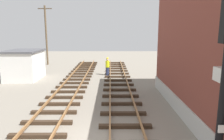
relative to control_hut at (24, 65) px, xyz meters
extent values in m
cube|color=#38281C|center=(8.79, -10.34, -1.30)|extent=(2.50, 0.24, 0.18)
cube|color=#38281C|center=(8.79, -8.78, -1.30)|extent=(2.50, 0.24, 0.18)
cube|color=#38281C|center=(8.79, -7.22, -1.30)|extent=(2.50, 0.24, 0.18)
cube|color=#38281C|center=(8.79, -5.67, -1.30)|extent=(2.50, 0.24, 0.18)
cube|color=#38281C|center=(8.79, -4.11, -1.30)|extent=(2.50, 0.24, 0.18)
cube|color=#38281C|center=(8.79, -2.55, -1.30)|extent=(2.50, 0.24, 0.18)
cube|color=#38281C|center=(8.79, -0.99, -1.30)|extent=(2.50, 0.24, 0.18)
cube|color=#38281C|center=(8.79, 0.57, -1.30)|extent=(2.50, 0.24, 0.18)
cube|color=#38281C|center=(8.79, 2.13, -1.30)|extent=(2.50, 0.24, 0.18)
cube|color=#38281C|center=(8.79, 3.68, -1.30)|extent=(2.50, 0.24, 0.18)
cube|color=#38281C|center=(8.79, 5.24, -1.30)|extent=(2.50, 0.24, 0.18)
cube|color=#38281C|center=(8.79, 6.80, -1.30)|extent=(2.50, 0.24, 0.18)
cube|color=#38281C|center=(8.79, 8.36, -1.30)|extent=(2.50, 0.24, 0.18)
cube|color=#38281C|center=(8.79, 9.92, -1.30)|extent=(2.50, 0.24, 0.18)
cube|color=olive|center=(8.07, -11.90, -1.14)|extent=(0.08, 45.19, 0.14)
cube|color=olive|center=(9.51, -11.90, -1.14)|extent=(0.08, 45.19, 0.14)
cube|color=#38281C|center=(4.97, -11.24, -1.30)|extent=(2.50, 0.24, 0.18)
cube|color=#38281C|center=(4.97, -9.91, -1.30)|extent=(2.50, 0.24, 0.18)
cube|color=#38281C|center=(4.97, -8.58, -1.30)|extent=(2.50, 0.24, 0.18)
cube|color=#38281C|center=(4.97, -7.25, -1.30)|extent=(2.50, 0.24, 0.18)
cube|color=#38281C|center=(4.97, -5.92, -1.30)|extent=(2.50, 0.24, 0.18)
cube|color=#38281C|center=(4.97, -4.59, -1.30)|extent=(2.50, 0.24, 0.18)
cube|color=#38281C|center=(4.97, -3.26, -1.30)|extent=(2.50, 0.24, 0.18)
cube|color=#38281C|center=(4.97, -1.93, -1.30)|extent=(2.50, 0.24, 0.18)
cube|color=#38281C|center=(4.97, -0.60, -1.30)|extent=(2.50, 0.24, 0.18)
cube|color=#38281C|center=(4.97, 0.73, -1.30)|extent=(2.50, 0.24, 0.18)
cube|color=#38281C|center=(4.97, 2.06, -1.30)|extent=(2.50, 0.24, 0.18)
cube|color=#38281C|center=(4.97, 3.39, -1.30)|extent=(2.50, 0.24, 0.18)
cube|color=#38281C|center=(4.97, 4.72, -1.30)|extent=(2.50, 0.24, 0.18)
cube|color=#38281C|center=(4.97, 6.04, -1.30)|extent=(2.50, 0.24, 0.18)
cube|color=#38281C|center=(4.97, 7.37, -1.30)|extent=(2.50, 0.24, 0.18)
cube|color=#38281C|center=(4.97, 8.70, -1.30)|extent=(2.50, 0.24, 0.18)
cube|color=#38281C|center=(4.97, 10.03, -1.30)|extent=(2.50, 0.24, 0.18)
cube|color=olive|center=(4.25, -11.90, -1.14)|extent=(0.08, 45.19, 0.14)
cube|color=olive|center=(5.69, -11.90, -1.14)|extent=(0.08, 45.19, 0.14)
cylinder|color=black|center=(10.64, -15.05, 0.73)|extent=(0.18, 0.18, 4.24)
cube|color=white|center=(10.64, -15.19, 0.94)|extent=(0.24, 0.03, 0.18)
cube|color=#B2B2AD|center=(11.81, -10.84, -0.94)|extent=(0.08, 15.99, 0.90)
cube|color=silver|center=(11.62, -13.24, 1.78)|extent=(0.44, 0.60, 0.44)
cube|color=silver|center=(0.01, 0.00, -0.09)|extent=(2.80, 3.60, 2.60)
cube|color=#4C4C51|center=(0.01, 0.00, 1.29)|extent=(3.00, 3.80, 0.16)
cube|color=brown|center=(-1.41, 0.00, -0.39)|extent=(0.06, 0.90, 2.00)
cylinder|color=black|center=(-2.79, 2.34, -1.07)|extent=(0.64, 0.24, 0.64)
cylinder|color=brown|center=(-0.43, 8.80, 2.50)|extent=(0.24, 0.24, 7.77)
cube|color=#4C3D2D|center=(-0.43, 8.80, 5.99)|extent=(1.80, 0.12, 0.12)
cylinder|color=#262D4C|center=(7.79, 1.70, -0.96)|extent=(0.32, 0.32, 0.85)
cylinder|color=yellow|center=(7.79, 1.70, -0.21)|extent=(0.40, 0.40, 0.65)
sphere|color=tan|center=(7.79, 1.70, 0.23)|extent=(0.24, 0.24, 0.24)
sphere|color=yellow|center=(7.79, 1.70, 0.37)|extent=(0.22, 0.22, 0.22)
camera|label=1|loc=(8.09, -19.58, 3.11)|focal=33.78mm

